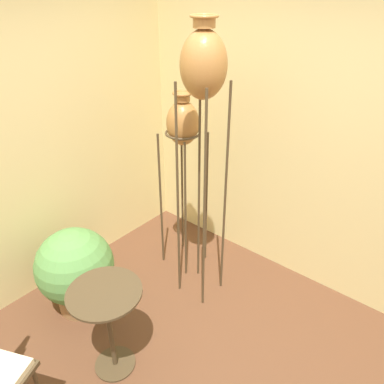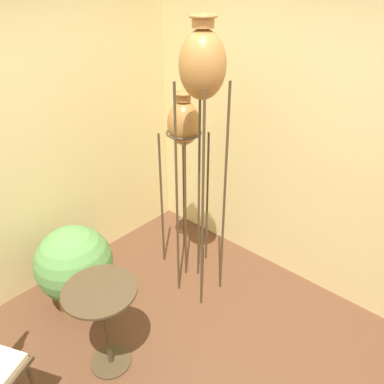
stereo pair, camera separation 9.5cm
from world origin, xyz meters
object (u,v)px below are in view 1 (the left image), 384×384
at_px(vase_stand_tall, 203,73).
at_px(side_table, 108,314).
at_px(vase_stand_medium, 183,128).
at_px(potted_plant, 76,269).

distance_m(vase_stand_tall, side_table, 1.73).
relative_size(vase_stand_medium, side_table, 2.34).
height_order(vase_stand_tall, vase_stand_medium, vase_stand_tall).
xyz_separation_m(vase_stand_medium, potted_plant, (-1.04, 0.28, -0.99)).
bearing_deg(vase_stand_medium, potted_plant, 165.14).
xyz_separation_m(vase_stand_tall, vase_stand_medium, (0.21, 0.38, -0.53)).
relative_size(vase_stand_medium, potted_plant, 2.24).
height_order(side_table, potted_plant, potted_plant).
bearing_deg(vase_stand_tall, vase_stand_medium, 60.70).
height_order(vase_stand_medium, potted_plant, vase_stand_medium).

